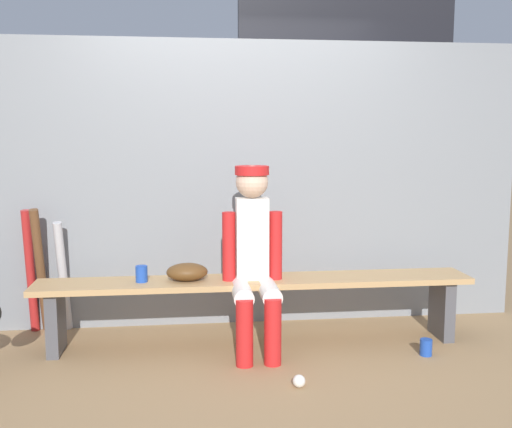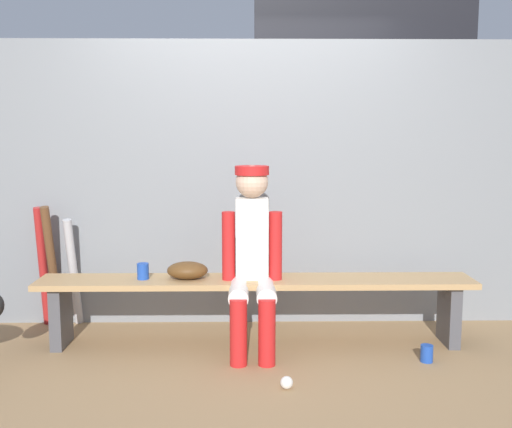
% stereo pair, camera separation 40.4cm
% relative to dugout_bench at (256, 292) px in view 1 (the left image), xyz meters
% --- Properties ---
extents(ground_plane, '(30.00, 30.00, 0.00)m').
position_rel_dugout_bench_xyz_m(ground_plane, '(0.00, 0.00, -0.38)').
color(ground_plane, '#9E7A51').
extents(chainlink_fence, '(4.25, 0.03, 2.16)m').
position_rel_dugout_bench_xyz_m(chainlink_fence, '(0.00, 0.52, 0.70)').
color(chainlink_fence, gray).
rests_on(chainlink_fence, ground_plane).
extents(dugout_bench, '(3.00, 0.36, 0.47)m').
position_rel_dugout_bench_xyz_m(dugout_bench, '(0.00, 0.00, 0.00)').
color(dugout_bench, tan).
rests_on(dugout_bench, ground_plane).
extents(player_seated, '(0.41, 0.55, 1.25)m').
position_rel_dugout_bench_xyz_m(player_seated, '(-0.03, -0.11, 0.30)').
color(player_seated, silver).
rests_on(player_seated, ground_plane).
extents(baseball_glove, '(0.28, 0.20, 0.12)m').
position_rel_dugout_bench_xyz_m(baseball_glove, '(-0.47, 0.00, 0.15)').
color(baseball_glove, '#593819').
rests_on(baseball_glove, dugout_bench).
extents(bat_aluminum_silver, '(0.09, 0.22, 0.84)m').
position_rel_dugout_bench_xyz_m(bat_aluminum_silver, '(-1.38, 0.43, 0.04)').
color(bat_aluminum_silver, '#B7B7BC').
rests_on(bat_aluminum_silver, ground_plane).
extents(bat_wood_dark, '(0.08, 0.27, 0.94)m').
position_rel_dugout_bench_xyz_m(bat_wood_dark, '(-1.53, 0.41, 0.09)').
color(bat_wood_dark, brown).
rests_on(bat_wood_dark, ground_plane).
extents(bat_aluminum_red, '(0.07, 0.17, 0.92)m').
position_rel_dugout_bench_xyz_m(bat_aluminum_red, '(-1.61, 0.44, 0.09)').
color(bat_aluminum_red, '#B22323').
rests_on(bat_aluminum_red, ground_plane).
extents(baseball, '(0.07, 0.07, 0.07)m').
position_rel_dugout_bench_xyz_m(baseball, '(0.16, -0.74, -0.34)').
color(baseball, white).
rests_on(baseball, ground_plane).
extents(cup_on_ground, '(0.08, 0.08, 0.11)m').
position_rel_dugout_bench_xyz_m(cup_on_ground, '(1.10, -0.34, -0.32)').
color(cup_on_ground, '#1E47AD').
rests_on(cup_on_ground, ground_plane).
extents(cup_on_bench, '(0.08, 0.08, 0.11)m').
position_rel_dugout_bench_xyz_m(cup_on_bench, '(-0.78, 0.00, 0.15)').
color(cup_on_bench, '#1E47AD').
rests_on(cup_on_bench, dugout_bench).
extents(scoreboard, '(2.24, 0.27, 3.33)m').
position_rel_dugout_bench_xyz_m(scoreboard, '(1.05, 1.41, 1.95)').
color(scoreboard, '#3F3F42').
rests_on(scoreboard, ground_plane).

